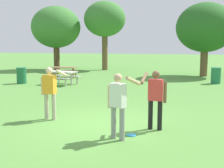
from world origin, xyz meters
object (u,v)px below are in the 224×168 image
trash_can_further_along (216,76)px  person_thrower (50,89)px  picnic_table_far (64,70)px  person_bystander (118,101)px  tree_far_right (205,28)px  trash_can_beside_table (21,75)px  person_catcher (155,95)px  tree_tall_left (56,27)px  picnic_table_near (62,75)px  tree_broad_center (105,20)px  frisbee (131,135)px

trash_can_further_along → person_thrower: bearing=-119.4°
person_thrower → picnic_table_far: person_thrower is taller
person_thrower → person_bystander: bearing=-29.0°
person_thrower → person_bystander: (2.50, -1.38, 0.00)m
person_bystander → tree_far_right: (2.72, 15.65, 2.52)m
person_thrower → trash_can_beside_table: (-5.45, 7.37, -0.48)m
person_catcher → picnic_table_far: person_catcher is taller
person_bystander → picnic_table_far: (-6.61, 11.92, -0.40)m
tree_tall_left → tree_far_right: size_ratio=1.08×
picnic_table_far → trash_can_further_along: trash_can_further_along is taller
trash_can_further_along → trash_can_beside_table: bearing=-165.9°
person_thrower → picnic_table_far: (-4.11, 10.54, -0.40)m
person_thrower → picnic_table_far: bearing=111.3°
person_catcher → picnic_table_far: size_ratio=0.90×
person_bystander → tree_tall_left: bearing=118.9°
person_thrower → tree_far_right: 15.40m
picnic_table_far → tree_tall_left: size_ratio=0.32×
tree_far_right → picnic_table_near: bearing=-140.4°
person_thrower → tree_tall_left: bearing=114.1°
person_thrower → picnic_table_near: 8.09m
person_bystander → tree_broad_center: bearing=106.7°
trash_can_beside_table → trash_can_further_along: (11.19, 2.80, 0.00)m
picnic_table_far → trash_can_further_along: (9.84, -0.36, -0.08)m
person_bystander → tree_tall_left: (-10.01, 18.16, 2.84)m
person_bystander → frisbee: 1.05m
person_bystander → trash_can_beside_table: bearing=132.3°
person_bystander → picnic_table_far: person_bystander is taller
trash_can_beside_table → tree_far_right: size_ratio=0.18×
person_bystander → tree_far_right: 16.09m
frisbee → trash_can_further_along: size_ratio=0.26×
frisbee → tree_far_right: (2.45, 15.29, 3.47)m
picnic_table_far → tree_broad_center: 8.12m
person_bystander → tree_tall_left: 20.93m
person_catcher → trash_can_further_along: person_catcher is taller
person_catcher → trash_can_further_along: bearing=76.9°
person_thrower → tree_broad_center: size_ratio=0.27×
tree_far_right → trash_can_further_along: bearing=-82.8°
tree_broad_center → trash_can_beside_table: bearing=-102.5°
person_catcher → person_thrower: bearing=174.2°
frisbee → tree_tall_left: size_ratio=0.04×
person_catcher → tree_broad_center: tree_broad_center is taller
person_thrower → person_catcher: size_ratio=1.00×
person_bystander → picnic_table_near: 10.45m
picnic_table_near → tree_broad_center: (-0.25, 10.06, 3.90)m
picnic_table_far → trash_can_beside_table: size_ratio=1.90×
tree_tall_left → tree_far_right: tree_tall_left is taller
person_bystander → frisbee: person_bystander is taller
frisbee → person_thrower: bearing=159.9°
picnic_table_near → tree_tall_left: (-4.57, 9.24, 3.24)m
frisbee → picnic_table_far: 13.46m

